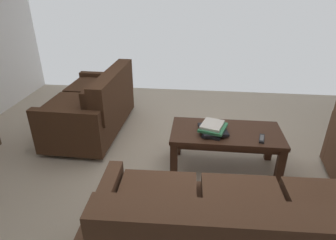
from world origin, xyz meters
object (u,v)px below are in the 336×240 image
(tv_remote, at_px, (262,139))
(loveseat_near, at_px, (94,106))
(book_stack, at_px, (213,128))
(coffee_table, at_px, (226,137))

(tv_remote, bearing_deg, loveseat_near, -22.38)
(book_stack, relative_size, tv_remote, 1.99)
(loveseat_near, height_order, book_stack, loveseat_near)
(loveseat_near, relative_size, tv_remote, 8.69)
(tv_remote, bearing_deg, coffee_table, -22.50)
(loveseat_near, xyz_separation_m, coffee_table, (-1.59, 0.66, 0.01))
(loveseat_near, distance_m, tv_remote, 2.07)
(loveseat_near, relative_size, book_stack, 4.37)
(coffee_table, height_order, book_stack, book_stack)
(book_stack, bearing_deg, tv_remote, 168.65)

